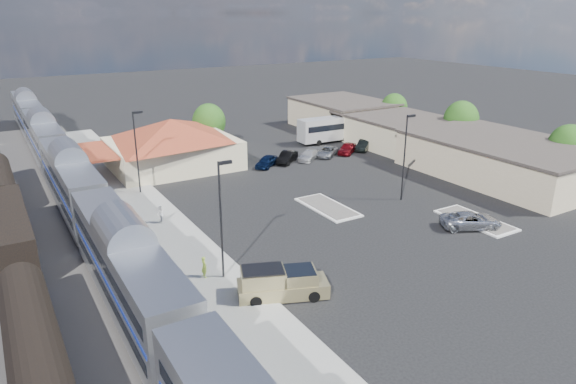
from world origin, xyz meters
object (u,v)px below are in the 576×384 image
station_depot (172,143)px  pickup_truck (283,283)px  suv (471,220)px  coach_bus (335,127)px

station_depot → pickup_truck: 34.71m
station_depot → suv: bearing=-62.9°
suv → coach_bus: (8.97, 33.67, 1.42)m
suv → coach_bus: 34.87m
station_depot → coach_bus: (25.77, 0.81, -0.95)m
pickup_truck → suv: bearing=-64.4°
suv → pickup_truck: bearing=122.5°
coach_bus → station_depot: bearing=93.8°
station_depot → suv: (16.79, -32.86, -2.38)m
pickup_truck → station_depot: bearing=14.8°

